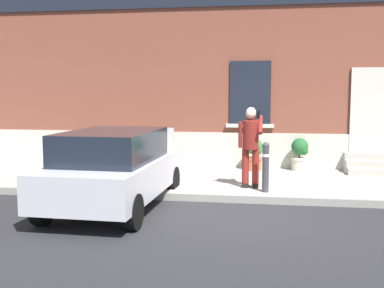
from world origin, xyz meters
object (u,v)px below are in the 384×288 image
person_on_phone (251,142)px  planter_terracotta (254,153)px  hatchback_car_silver (115,167)px  planter_cream (300,153)px  bollard_near_person (266,165)px  planter_olive (164,152)px  planter_charcoal (81,150)px

person_on_phone → planter_terracotta: person_on_phone is taller
hatchback_car_silver → planter_cream: bearing=47.7°
person_on_phone → planter_cream: 2.83m
planter_terracotta → hatchback_car_silver: bearing=-122.7°
planter_cream → bollard_near_person: bearing=-106.9°
planter_terracotta → planter_cream: same height
planter_olive → person_on_phone: bearing=-42.3°
person_on_phone → planter_olive: person_on_phone is taller
planter_charcoal → planter_olive: (2.41, -0.17, 0.00)m
planter_olive → planter_cream: bearing=5.2°
person_on_phone → planter_charcoal: 5.37m
planter_charcoal → planter_olive: bearing=-4.1°
person_on_phone → planter_terracotta: bearing=74.5°
hatchback_car_silver → bollard_near_person: 3.09m
planter_charcoal → planter_cream: same height
planter_charcoal → planter_cream: size_ratio=1.00×
person_on_phone → planter_charcoal: (-4.80, 2.35, -0.55)m
bollard_near_person → planter_olive: 3.73m
bollard_near_person → person_on_phone: (-0.33, 0.37, 0.44)m
bollard_near_person → person_on_phone: size_ratio=0.60×
bollard_near_person → planter_olive: bearing=136.8°
bollard_near_person → planter_charcoal: bearing=152.0°
bollard_near_person → planter_charcoal: (-5.13, 2.72, -0.11)m
hatchback_car_silver → planter_cream: (3.72, 4.09, -0.18)m
hatchback_car_silver → planter_charcoal: 4.55m
person_on_phone → planter_cream: bearing=49.2°
hatchback_car_silver → bollard_near_person: hatchback_car_silver is taller
person_on_phone → hatchback_car_silver: bearing=-163.0°
planter_charcoal → planter_terracotta: bearing=0.1°
bollard_near_person → planter_olive: bollard_near_person is taller
planter_olive → planter_cream: 3.61m
bollard_near_person → planter_charcoal: size_ratio=1.22×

